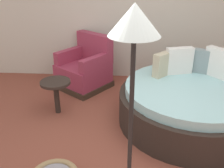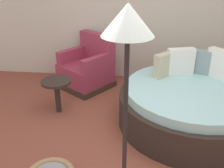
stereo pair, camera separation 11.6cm
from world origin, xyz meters
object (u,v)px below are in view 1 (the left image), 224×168
at_px(round_daybed, 190,103).
at_px(side_table, 56,87).
at_px(red_armchair, 85,69).
at_px(floor_lamp, 134,42).

height_order(round_daybed, side_table, round_daybed).
bearing_deg(red_armchair, side_table, -106.13).
bearing_deg(side_table, floor_lamp, -53.35).
relative_size(round_daybed, red_armchair, 1.77).
distance_m(round_daybed, red_armchair, 1.97).
height_order(round_daybed, red_armchair, round_daybed).
distance_m(round_daybed, side_table, 1.94).
bearing_deg(round_daybed, red_armchair, 146.73).
height_order(red_armchair, floor_lamp, floor_lamp).
bearing_deg(floor_lamp, red_armchair, 108.45).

